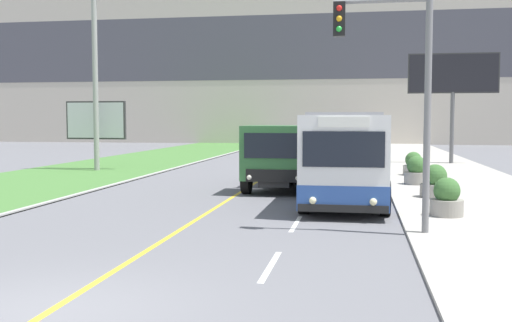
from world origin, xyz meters
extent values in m
plane|color=slate|center=(0.00, 0.00, 0.00)|extent=(300.00, 300.00, 0.00)
cube|color=gold|center=(0.00, 0.00, 0.00)|extent=(0.14, 140.00, 0.01)
cube|color=silver|center=(2.75, 3.20, 0.00)|extent=(0.12, 2.40, 0.01)
cube|color=silver|center=(2.75, 7.80, 0.00)|extent=(0.12, 2.40, 0.01)
cube|color=silver|center=(2.75, 12.40, 0.00)|extent=(0.12, 2.40, 0.01)
cube|color=silver|center=(2.75, 17.00, 0.00)|extent=(0.12, 2.40, 0.01)
cube|color=silver|center=(2.75, 21.60, 0.00)|extent=(0.12, 2.40, 0.01)
cube|color=silver|center=(2.75, 26.20, 0.00)|extent=(0.12, 2.40, 0.01)
cube|color=silver|center=(2.75, 30.80, 0.00)|extent=(0.12, 2.40, 0.01)
cube|color=beige|center=(0.00, 61.80, 10.06)|extent=(80.00, 8.00, 20.11)
cube|color=#4C4C56|center=(0.00, 57.78, 10.56)|extent=(80.00, 0.04, 7.04)
cube|color=white|center=(3.96, 11.19, 1.57)|extent=(2.45, 5.93, 2.58)
cube|color=#2D519E|center=(3.96, 11.19, 0.62)|extent=(2.47, 5.95, 0.70)
cube|color=black|center=(3.96, 11.19, 1.96)|extent=(2.48, 5.46, 0.90)
cube|color=gray|center=(3.96, 11.19, 2.90)|extent=(2.09, 5.34, 0.08)
cube|color=white|center=(3.96, 18.02, 1.57)|extent=(2.45, 5.93, 2.58)
cube|color=#2D519E|center=(3.96, 18.02, 0.62)|extent=(2.47, 5.95, 0.70)
cube|color=black|center=(3.96, 18.02, 1.96)|extent=(2.48, 5.46, 0.90)
cube|color=gray|center=(3.96, 18.02, 2.90)|extent=(2.09, 5.34, 0.08)
cube|color=#474747|center=(3.96, 14.61, 1.57)|extent=(2.26, 0.90, 2.38)
cube|color=black|center=(3.96, 8.21, 1.96)|extent=(2.16, 0.04, 0.95)
cube|color=black|center=(3.96, 8.20, 0.38)|extent=(2.40, 0.06, 0.20)
sphere|color=#F4EAB2|center=(3.16, 8.19, 0.57)|extent=(0.20, 0.20, 0.20)
sphere|color=#F4EAB2|center=(4.76, 8.19, 0.57)|extent=(0.20, 0.20, 0.20)
cube|color=white|center=(3.96, 8.21, 2.68)|extent=(1.35, 0.04, 0.28)
cylinder|color=black|center=(2.79, 9.53, 0.50)|extent=(0.28, 1.00, 1.00)
cylinder|color=black|center=(5.13, 9.53, 0.50)|extent=(0.28, 1.00, 1.00)
cylinder|color=black|center=(2.79, 13.09, 0.50)|extent=(0.28, 1.00, 1.00)
cylinder|color=black|center=(5.13, 13.09, 0.50)|extent=(0.28, 1.00, 1.00)
cylinder|color=black|center=(2.79, 18.62, 0.50)|extent=(0.28, 1.00, 1.00)
cylinder|color=black|center=(5.13, 18.62, 0.50)|extent=(0.28, 1.00, 1.00)
cube|color=black|center=(1.43, 16.14, 0.45)|extent=(1.11, 6.41, 0.20)
cube|color=#38753D|center=(1.43, 14.06, 1.53)|extent=(2.46, 2.25, 1.96)
cube|color=black|center=(1.43, 12.92, 1.82)|extent=(2.09, 0.04, 0.88)
cube|color=black|center=(1.43, 12.91, 0.77)|extent=(1.97, 0.06, 0.44)
sphere|color=silver|center=(0.57, 12.90, 0.70)|extent=(0.18, 0.18, 0.18)
sphere|color=silver|center=(2.29, 12.90, 0.70)|extent=(0.18, 0.18, 0.18)
cube|color=slate|center=(1.43, 17.39, 0.61)|extent=(2.33, 3.91, 0.12)
cube|color=slate|center=(0.32, 17.39, 1.14)|extent=(0.12, 3.91, 1.20)
cube|color=slate|center=(2.54, 17.39, 1.14)|extent=(0.12, 3.91, 1.20)
cube|color=slate|center=(1.43, 15.50, 1.14)|extent=(2.33, 0.12, 1.20)
cube|color=slate|center=(1.43, 19.29, 1.14)|extent=(2.33, 0.12, 1.20)
cube|color=slate|center=(1.43, 15.50, 1.86)|extent=(2.33, 0.12, 0.24)
cylinder|color=black|center=(0.30, 13.84, 0.52)|extent=(0.30, 1.04, 1.04)
cylinder|color=black|center=(2.56, 13.84, 0.52)|extent=(0.30, 1.04, 1.04)
cylinder|color=black|center=(0.30, 17.59, 0.52)|extent=(0.30, 1.04, 1.04)
cylinder|color=black|center=(2.56, 17.59, 0.52)|extent=(0.30, 1.04, 1.04)
cylinder|color=#9E9E99|center=(-9.32, 22.02, 5.24)|extent=(0.28, 0.28, 10.49)
cylinder|color=slate|center=(5.93, 6.71, 2.95)|extent=(0.16, 0.16, 5.90)
cylinder|color=slate|center=(4.83, 6.71, 5.50)|extent=(2.20, 0.10, 0.10)
cube|color=black|center=(3.87, 6.71, 5.10)|extent=(0.28, 0.24, 0.80)
sphere|color=red|center=(3.87, 6.58, 5.34)|extent=(0.14, 0.14, 0.14)
sphere|color=orange|center=(3.87, 6.58, 5.10)|extent=(0.14, 0.14, 0.14)
sphere|color=green|center=(3.87, 6.58, 4.86)|extent=(0.14, 0.14, 0.14)
cylinder|color=#59595B|center=(9.90, 29.78, 2.18)|extent=(0.24, 0.24, 4.36)
cube|color=#333333|center=(9.90, 29.78, 5.48)|extent=(5.27, 0.20, 2.39)
cube|color=black|center=(9.90, 29.67, 5.48)|extent=(5.11, 0.02, 2.23)
cylinder|color=#59595B|center=(-9.65, 22.75, 0.87)|extent=(0.24, 0.24, 1.73)
cube|color=#333333|center=(-9.65, 22.75, 2.68)|extent=(3.35, 0.20, 2.06)
cube|color=silver|center=(-9.65, 22.64, 2.68)|extent=(3.19, 0.02, 1.90)
cylinder|color=gray|center=(6.77, 9.31, 0.31)|extent=(0.91, 0.91, 0.46)
sphere|color=#3D6B33|center=(6.77, 9.31, 0.79)|extent=(0.73, 0.73, 0.73)
cylinder|color=gray|center=(6.95, 13.36, 0.31)|extent=(1.00, 1.00, 0.45)
sphere|color=#3D6B33|center=(6.95, 13.36, 0.81)|extent=(0.80, 0.80, 0.80)
cylinder|color=gray|center=(6.72, 17.42, 0.33)|extent=(0.99, 0.99, 0.50)
sphere|color=#3D6B33|center=(6.72, 17.42, 0.85)|extent=(0.79, 0.79, 0.79)
cylinder|color=gray|center=(6.94, 21.47, 0.31)|extent=(0.96, 0.96, 0.46)
sphere|color=#3D6B33|center=(6.94, 21.47, 0.81)|extent=(0.77, 0.77, 0.77)
camera|label=1|loc=(4.35, -7.74, 2.77)|focal=42.00mm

